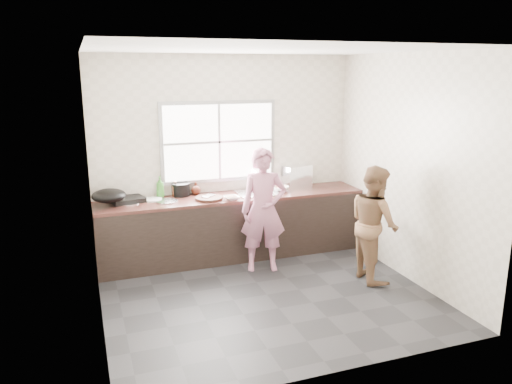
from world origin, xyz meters
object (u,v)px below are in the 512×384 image
object	(u,v)px
glass_jar	(160,194)
bowl_mince	(232,198)
plate_food	(153,199)
pot_lid_right	(167,201)
person_side	(374,223)
cutting_board	(209,198)
bottle_green	(160,187)
bowl_held	(264,194)
wok	(109,196)
black_pot	(181,189)
burner	(126,199)
woman	(263,214)
dish_rack	(295,176)
bottle_brown_tall	(176,189)
bowl_crabs	(281,189)
bottle_brown_short	(196,189)
pot_lid_left	(130,203)

from	to	relation	value
glass_jar	bowl_mince	bearing A→B (deg)	-27.18
plate_food	pot_lid_right	distance (m)	0.21
person_side	cutting_board	xyz separation A→B (m)	(-1.74, 1.17, 0.17)
plate_food	bottle_green	bearing A→B (deg)	42.47
bowl_held	wok	size ratio (longest dim) A/B	0.50
black_pot	glass_jar	size ratio (longest dim) A/B	2.27
bowl_mince	plate_food	distance (m)	1.02
burner	woman	bearing A→B (deg)	-24.44
woman	wok	size ratio (longest dim) A/B	3.52
burner	glass_jar	bearing A→B (deg)	7.06
bowl_held	glass_jar	distance (m)	1.37
cutting_board	black_pot	bearing A→B (deg)	132.30
woman	black_pot	xyz separation A→B (m)	(-0.88, 0.78, 0.21)
woman	dish_rack	size ratio (longest dim) A/B	3.58
bowl_mince	burner	world-z (taller)	burner
woman	bowl_mince	world-z (taller)	woman
bowl_held	wok	distance (m)	1.97
cutting_board	bottle_brown_tall	bearing A→B (deg)	138.49
woman	cutting_board	xyz separation A→B (m)	(-0.59, 0.45, 0.14)
cutting_board	burner	distance (m)	1.05
cutting_board	glass_jar	size ratio (longest dim) A/B	3.43
burner	bottle_green	bearing A→B (deg)	6.93
plate_food	dish_rack	distance (m)	2.07
bowl_held	black_pot	size ratio (longest dim) A/B	0.89
glass_jar	pot_lid_right	size ratio (longest dim) A/B	0.37
wok	black_pot	bearing A→B (deg)	14.33
woman	glass_jar	size ratio (longest dim) A/B	14.09
person_side	bowl_mince	world-z (taller)	person_side
bowl_crabs	pot_lid_right	world-z (taller)	bowl_crabs
bottle_brown_short	wok	distance (m)	1.17
bottle_brown_tall	wok	bearing A→B (deg)	-164.53
person_side	bottle_brown_tall	size ratio (longest dim) A/B	7.59
plate_food	bottle_brown_short	xyz separation A→B (m)	(0.60, 0.11, 0.07)
bowl_held	bottle_green	distance (m)	1.37
black_pot	person_side	bearing A→B (deg)	-36.34
woman	pot_lid_right	bearing A→B (deg)	168.99
glass_jar	burner	world-z (taller)	glass_jar
woman	bowl_mince	bearing A→B (deg)	146.55
plate_food	wok	bearing A→B (deg)	-166.58
woman	glass_jar	distance (m)	1.42
bowl_mince	bottle_brown_short	world-z (taller)	bottle_brown_short
woman	pot_lid_right	size ratio (longest dim) A/B	5.27
pot_lid_right	woman	bearing A→B (deg)	-25.37
bowl_crabs	glass_jar	bearing A→B (deg)	172.42
black_pot	wok	size ratio (longest dim) A/B	0.57
person_side	bowl_held	xyz separation A→B (m)	(-1.02, 1.07, 0.19)
person_side	burner	xyz separation A→B (m)	(-2.76, 1.45, 0.19)
bottle_brown_tall	burner	distance (m)	0.65
bowl_mince	pot_lid_left	distance (m)	1.29
dish_rack	glass_jar	bearing A→B (deg)	164.80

